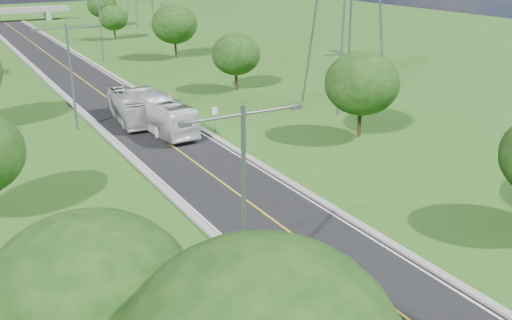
# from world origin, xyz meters

# --- Properties ---
(ground) EXTENTS (260.00, 260.00, 0.00)m
(ground) POSITION_xyz_m (0.00, 60.00, 0.00)
(ground) COLOR #2B5417
(ground) RESTS_ON ground
(road) EXTENTS (8.00, 150.00, 0.06)m
(road) POSITION_xyz_m (0.00, 66.00, 0.03)
(road) COLOR black
(road) RESTS_ON ground
(curb_left) EXTENTS (0.50, 150.00, 0.22)m
(curb_left) POSITION_xyz_m (-4.25, 66.00, 0.11)
(curb_left) COLOR gray
(curb_left) RESTS_ON ground
(curb_right) EXTENTS (0.50, 150.00, 0.22)m
(curb_right) POSITION_xyz_m (4.25, 66.00, 0.11)
(curb_right) COLOR gray
(curb_right) RESTS_ON ground
(speed_limit_sign) EXTENTS (0.55, 0.09, 2.40)m
(speed_limit_sign) POSITION_xyz_m (5.20, 37.98, 1.60)
(speed_limit_sign) COLOR slate
(speed_limit_sign) RESTS_ON ground
(overpass) EXTENTS (30.00, 3.00, 3.20)m
(overpass) POSITION_xyz_m (0.00, 140.00, 2.41)
(overpass) COLOR gray
(overpass) RESTS_ON ground
(streetlight_near_left) EXTENTS (5.90, 0.25, 10.00)m
(streetlight_near_left) POSITION_xyz_m (-6.00, 12.00, 5.94)
(streetlight_near_left) COLOR slate
(streetlight_near_left) RESTS_ON ground
(streetlight_mid_left) EXTENTS (5.90, 0.25, 10.00)m
(streetlight_mid_left) POSITION_xyz_m (-6.00, 45.00, 5.94)
(streetlight_mid_left) COLOR slate
(streetlight_mid_left) RESTS_ON ground
(streetlight_far_right) EXTENTS (5.90, 0.25, 10.00)m
(streetlight_far_right) POSITION_xyz_m (6.00, 78.00, 5.94)
(streetlight_far_right) COLOR slate
(streetlight_far_right) RESTS_ON ground
(tree_la) EXTENTS (7.14, 7.14, 8.30)m
(tree_la) POSITION_xyz_m (-14.00, 8.00, 5.27)
(tree_la) COLOR black
(tree_la) RESTS_ON ground
(tree_rb) EXTENTS (6.72, 6.72, 7.82)m
(tree_rb) POSITION_xyz_m (16.00, 30.00, 4.95)
(tree_rb) COLOR black
(tree_rb) RESTS_ON ground
(tree_rc) EXTENTS (5.88, 5.88, 6.84)m
(tree_rc) POSITION_xyz_m (15.00, 52.00, 4.33)
(tree_rc) COLOR black
(tree_rc) RESTS_ON ground
(tree_rd) EXTENTS (7.14, 7.14, 8.30)m
(tree_rd) POSITION_xyz_m (17.00, 76.00, 5.27)
(tree_rd) COLOR black
(tree_rd) RESTS_ON ground
(tree_re) EXTENTS (5.46, 5.46, 6.35)m
(tree_re) POSITION_xyz_m (14.50, 100.00, 4.02)
(tree_re) COLOR black
(tree_re) RESTS_ON ground
(tree_rf) EXTENTS (6.30, 6.30, 7.33)m
(tree_rf) POSITION_xyz_m (18.00, 120.00, 4.64)
(tree_rf) COLOR black
(tree_rf) RESTS_ON ground
(bus_outbound) EXTENTS (3.29, 11.90, 3.28)m
(bus_outbound) POSITION_xyz_m (0.80, 40.92, 1.70)
(bus_outbound) COLOR white
(bus_outbound) RESTS_ON road
(bus_inbound) EXTENTS (3.29, 10.11, 2.77)m
(bus_inbound) POSITION_xyz_m (-0.80, 45.34, 1.44)
(bus_inbound) COLOR silver
(bus_inbound) RESTS_ON road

